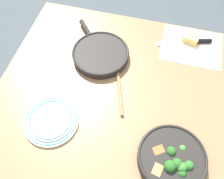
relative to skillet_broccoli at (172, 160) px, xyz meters
The scene contains 9 objects.
ground_plane 0.88m from the skillet_broccoli, 139.77° to the left, with size 14.00×14.00×0.00m, color #424C51.
dining_table_red 0.42m from the skillet_broccoli, 139.77° to the left, with size 1.08×1.03×0.75m.
skillet_broccoli is the anchor object (origin of this frame).
skillet_eggs 0.61m from the skillet_broccoli, 132.78° to the left, with size 0.32×0.35×0.04m.
wooden_spoon 0.46m from the skillet_broccoli, 130.55° to the left, with size 0.13×0.33×0.02m.
parchment_sheet 0.64m from the skillet_broccoli, 87.35° to the left, with size 0.31×0.26×0.00m.
grater_knife 0.66m from the skillet_broccoli, 87.52° to the left, with size 0.28×0.11×0.02m.
cheese_block 0.67m from the skillet_broccoli, 88.24° to the left, with size 0.09×0.08×0.04m.
dinner_plate_stack 0.52m from the skillet_broccoli, behind, with size 0.24×0.24×0.03m.
Camera 1 is at (0.15, -0.59, 1.74)m, focal length 40.00 mm.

